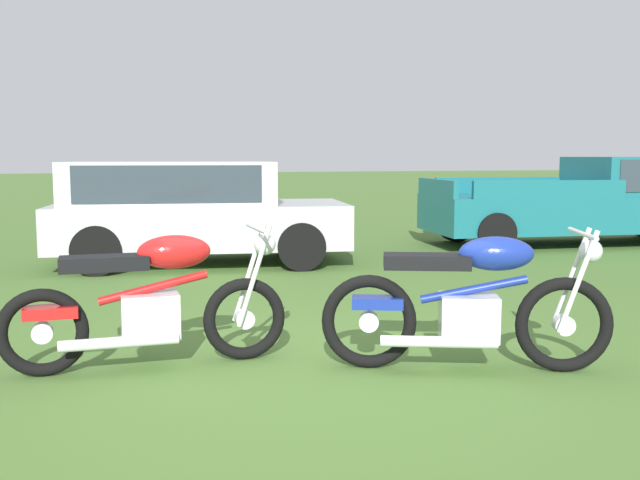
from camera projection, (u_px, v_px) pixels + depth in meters
name	position (u px, v px, depth m)	size (l,w,h in m)	color
ground_plane	(306.00, 369.00, 5.13)	(120.00, 120.00, 0.00)	#476B2D
motorcycle_red	(151.00, 301.00, 5.12)	(2.02, 0.64, 1.02)	black
motorcycle_blue	(469.00, 303.00, 5.06)	(1.95, 0.97, 1.02)	black
car_silver	(186.00, 205.00, 10.00)	(4.20, 2.23, 1.43)	#B2B5BA
pickup_truck_teal	(593.00, 200.00, 12.28)	(5.27, 2.20, 1.49)	#19606B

